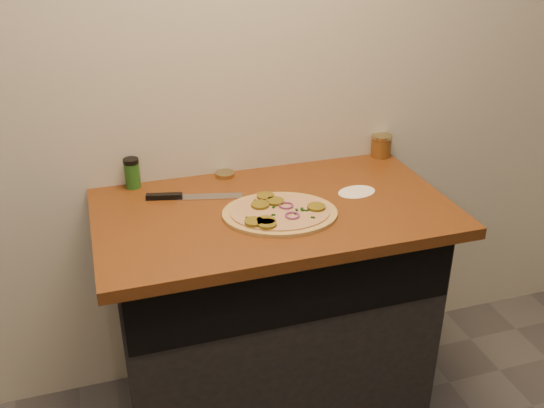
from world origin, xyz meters
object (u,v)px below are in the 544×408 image
object	(u,v)px
pizza	(279,213)
spice_shaker	(132,173)
chefs_knife	(186,197)
salsa_jar	(381,145)

from	to	relation	value
pizza	spice_shaker	size ratio (longest dim) A/B	4.06
pizza	spice_shaker	distance (m)	0.57
pizza	chefs_knife	world-z (taller)	pizza
pizza	chefs_knife	bearing A→B (deg)	141.31
pizza	salsa_jar	world-z (taller)	salsa_jar
salsa_jar	spice_shaker	bearing A→B (deg)	-179.74
salsa_jar	spice_shaker	size ratio (longest dim) A/B	0.82
salsa_jar	spice_shaker	distance (m)	0.99
pizza	salsa_jar	distance (m)	0.66
pizza	spice_shaker	bearing A→B (deg)	140.19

